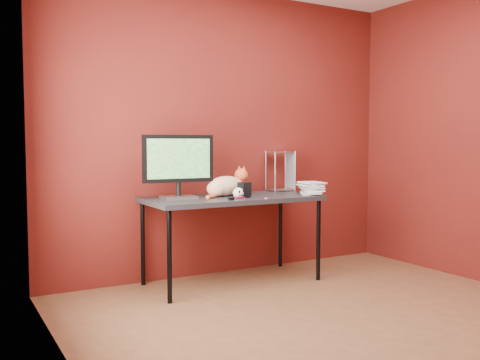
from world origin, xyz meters
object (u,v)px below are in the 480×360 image
desk (232,202)px  speaker (244,190)px  skull_mug (238,193)px  book_stack (301,125)px  monitor (178,163)px  cat (226,186)px

desk → speaker: (0.06, -0.12, 0.11)m
skull_mug → book_stack: (0.67, 0.05, 0.57)m
desk → monitor: size_ratio=2.47×
monitor → skull_mug: size_ratio=6.49×
skull_mug → book_stack: book_stack is taller
cat → book_stack: size_ratio=0.41×
desk → skull_mug: skull_mug is taller
desk → book_stack: size_ratio=1.21×
cat → skull_mug: 0.25m
desk → skull_mug: (-0.04, -0.18, 0.10)m
skull_mug → speaker: speaker is taller
desk → cat: (-0.02, 0.06, 0.14)m
speaker → book_stack: bearing=-13.7°
cat → speaker: cat is taller
desk → speaker: bearing=-64.5°
monitor → skull_mug: bearing=-26.1°
skull_mug → speaker: bearing=25.7°
speaker → book_stack: 0.80m
monitor → skull_mug: (0.43, -0.24, -0.25)m
desk → cat: size_ratio=2.96×
monitor → book_stack: book_stack is taller
monitor → speaker: bearing=-15.6°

